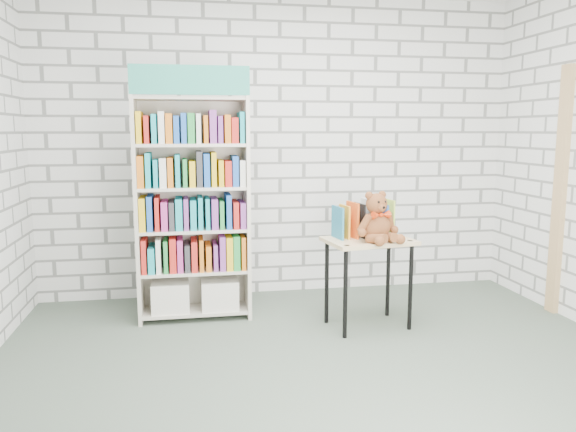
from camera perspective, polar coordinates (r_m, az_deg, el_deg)
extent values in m
plane|color=#485548|center=(3.74, 4.43, -16.04)|extent=(4.50, 4.50, 0.00)
cube|color=silver|center=(5.36, -0.82, 6.95)|extent=(4.50, 0.02, 2.80)
cube|color=silver|center=(1.56, 23.85, 1.89)|extent=(4.50, 0.02, 2.80)
cube|color=beige|center=(4.70, -15.03, 0.48)|extent=(0.03, 0.36, 1.83)
cube|color=beige|center=(4.70, -4.21, 0.77)|extent=(0.03, 0.36, 1.83)
cube|color=beige|center=(4.85, -9.64, 0.91)|extent=(0.92, 0.02, 1.83)
cube|color=teal|center=(4.48, -9.93, 13.47)|extent=(0.92, 0.02, 0.22)
cube|color=beige|center=(4.87, -9.35, -9.38)|extent=(0.86, 0.34, 0.03)
cube|color=beige|center=(4.78, -9.46, -5.43)|extent=(0.86, 0.34, 0.03)
cube|color=beige|center=(4.71, -9.56, -1.33)|extent=(0.86, 0.34, 0.03)
cube|color=beige|center=(4.66, -9.67, 2.87)|extent=(0.86, 0.34, 0.03)
cube|color=beige|center=(4.64, -9.78, 7.13)|extent=(0.86, 0.34, 0.03)
cube|color=beige|center=(4.64, -9.90, 11.66)|extent=(0.86, 0.34, 0.03)
cube|color=silver|center=(4.84, -11.83, -7.92)|extent=(0.31, 0.30, 0.24)
cube|color=silver|center=(4.84, -6.96, -7.79)|extent=(0.31, 0.30, 0.24)
cube|color=purple|center=(4.74, -9.50, -3.87)|extent=(0.86, 0.30, 0.24)
cube|color=#333338|center=(4.67, -9.60, 0.28)|extent=(0.86, 0.30, 0.24)
cube|color=red|center=(4.64, -9.71, 4.51)|extent=(0.86, 0.30, 0.24)
cube|color=yellow|center=(4.63, -9.82, 8.80)|extent=(0.86, 0.30, 0.24)
cube|color=#D8B982|center=(4.48, 8.22, -2.52)|extent=(0.73, 0.56, 0.03)
cylinder|color=black|center=(4.29, 5.84, -7.91)|extent=(0.03, 0.03, 0.68)
cylinder|color=black|center=(4.60, 3.96, -6.72)|extent=(0.03, 0.03, 0.68)
cylinder|color=black|center=(4.54, 12.33, -7.10)|extent=(0.03, 0.03, 0.68)
cylinder|color=black|center=(4.84, 10.13, -6.06)|extent=(0.03, 0.03, 0.68)
cylinder|color=black|center=(4.21, 5.99, -3.02)|extent=(0.04, 0.04, 0.01)
cylinder|color=black|center=(4.46, 12.31, -2.51)|extent=(0.04, 0.04, 0.01)
cube|color=teal|center=(4.45, 5.05, -0.53)|extent=(0.05, 0.20, 0.28)
cube|color=orange|center=(4.48, 5.80, -0.48)|extent=(0.05, 0.20, 0.28)
cube|color=#E55718|center=(4.50, 6.54, -0.44)|extent=(0.05, 0.20, 0.28)
cube|color=black|center=(4.53, 7.28, -0.40)|extent=(0.05, 0.20, 0.28)
cube|color=silver|center=(4.56, 8.00, -0.36)|extent=(0.05, 0.20, 0.28)
cube|color=#DB5E26|center=(4.59, 8.72, -0.31)|extent=(0.05, 0.20, 0.28)
cube|color=#2F5DB2|center=(4.62, 9.42, -0.27)|extent=(0.05, 0.20, 0.28)
cube|color=#B4D948|center=(4.65, 10.12, -0.23)|extent=(0.05, 0.20, 0.28)
ellipsoid|color=brown|center=(4.39, 8.90, -1.03)|extent=(0.23, 0.20, 0.23)
sphere|color=brown|center=(4.36, 8.99, 1.23)|extent=(0.16, 0.16, 0.16)
sphere|color=brown|center=(4.33, 8.23, 2.07)|extent=(0.06, 0.06, 0.06)
sphere|color=brown|center=(4.40, 9.54, 2.14)|extent=(0.06, 0.06, 0.06)
sphere|color=brown|center=(4.31, 9.48, 0.83)|extent=(0.07, 0.07, 0.07)
sphere|color=black|center=(4.29, 9.19, 1.39)|extent=(0.02, 0.02, 0.02)
sphere|color=black|center=(4.32, 9.81, 1.43)|extent=(0.02, 0.02, 0.02)
sphere|color=black|center=(4.28, 9.70, 0.86)|extent=(0.02, 0.02, 0.02)
cylinder|color=brown|center=(4.30, 7.80, -0.76)|extent=(0.12, 0.09, 0.16)
cylinder|color=brown|center=(4.43, 10.30, -0.55)|extent=(0.12, 0.12, 0.16)
sphere|color=brown|center=(4.28, 7.54, -1.69)|extent=(0.07, 0.07, 0.07)
sphere|color=brown|center=(4.45, 10.74, -1.38)|extent=(0.07, 0.07, 0.07)
cylinder|color=brown|center=(4.27, 9.01, -2.27)|extent=(0.15, 0.18, 0.09)
cylinder|color=brown|center=(4.35, 10.44, -2.12)|extent=(0.08, 0.18, 0.09)
sphere|color=brown|center=(4.20, 9.28, -2.55)|extent=(0.08, 0.08, 0.08)
sphere|color=brown|center=(4.30, 11.33, -2.33)|extent=(0.08, 0.08, 0.08)
cone|color=red|center=(4.30, 9.01, 0.09)|extent=(0.08, 0.08, 0.06)
cone|color=red|center=(4.34, 9.85, 0.15)|extent=(0.08, 0.08, 0.06)
sphere|color=red|center=(4.32, 9.46, 0.11)|extent=(0.04, 0.04, 0.04)
cube|color=tan|center=(5.27, 25.88, 2.23)|extent=(0.05, 0.12, 2.10)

